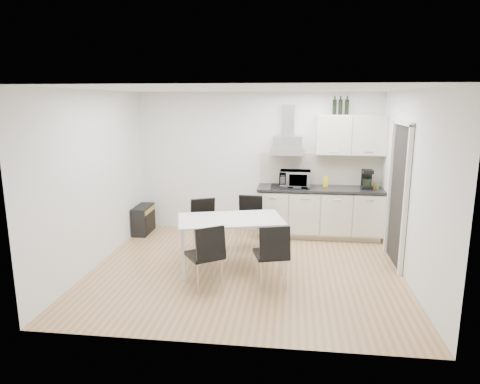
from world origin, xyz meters
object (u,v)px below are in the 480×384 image
object	(u,v)px
chair_far_right	(249,223)
chair_near_right	(271,255)
kitchenette	(322,192)
guitar_amp	(143,219)
dining_table	(230,223)
floor_speaker	(208,221)
chair_near_left	(205,256)
chair_far_left	(206,227)

from	to	relation	value
chair_far_right	chair_near_right	world-z (taller)	same
chair_near_right	kitchenette	bearing A→B (deg)	54.61
chair_far_right	guitar_amp	xyz separation A→B (m)	(-2.05, 0.63, -0.18)
dining_table	guitar_amp	xyz separation A→B (m)	(-1.86, 1.46, -0.42)
chair_near_right	floor_speaker	size ratio (longest dim) A/B	2.61
chair_near_left	guitar_amp	distance (m)	2.74
chair_near_left	floor_speaker	world-z (taller)	chair_near_left
chair_near_right	floor_speaker	world-z (taller)	chair_near_right
kitchenette	chair_far_right	size ratio (longest dim) A/B	2.86
dining_table	chair_far_left	world-z (taller)	chair_far_left
chair_near_right	floor_speaker	bearing A→B (deg)	103.04
chair_far_right	guitar_amp	world-z (taller)	chair_far_right
kitchenette	chair_far_left	distance (m)	2.25
chair_far_left	chair_near_left	size ratio (longest dim) A/B	1.00
chair_far_right	chair_near_left	distance (m)	1.63
kitchenette	chair_far_right	world-z (taller)	kitchenette
dining_table	chair_near_left	size ratio (longest dim) A/B	1.92
chair_far_left	floor_speaker	distance (m)	1.35
dining_table	chair_near_right	world-z (taller)	chair_near_right
guitar_amp	chair_near_right	bearing A→B (deg)	-40.22
kitchenette	guitar_amp	distance (m)	3.35
guitar_amp	floor_speaker	distance (m)	1.21
kitchenette	chair_near_left	world-z (taller)	kitchenette
chair_near_left	floor_speaker	size ratio (longest dim) A/B	2.61
chair_near_left	chair_near_right	world-z (taller)	same
dining_table	floor_speaker	distance (m)	2.02
kitchenette	floor_speaker	bearing A→B (deg)	175.58
floor_speaker	dining_table	bearing A→B (deg)	-44.73
chair_far_right	guitar_amp	distance (m)	2.15
chair_far_right	chair_near_right	xyz separation A→B (m)	(0.44, -1.44, 0.00)
dining_table	floor_speaker	xyz separation A→B (m)	(-0.71, 1.82, -0.51)
dining_table	chair_near_right	size ratio (longest dim) A/B	1.92
guitar_amp	chair_far_left	bearing A→B (deg)	-34.79
chair_near_right	guitar_amp	world-z (taller)	chair_near_right
dining_table	floor_speaker	size ratio (longest dim) A/B	5.00
chair_far_right	floor_speaker	world-z (taller)	chair_far_right
chair_far_right	chair_near_left	size ratio (longest dim) A/B	1.00
chair_far_right	floor_speaker	distance (m)	1.36
dining_table	chair_near_left	bearing A→B (deg)	-122.80
chair_near_right	chair_far_left	bearing A→B (deg)	118.64
kitchenette	guitar_amp	size ratio (longest dim) A/B	4.04
kitchenette	floor_speaker	distance (m)	2.25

